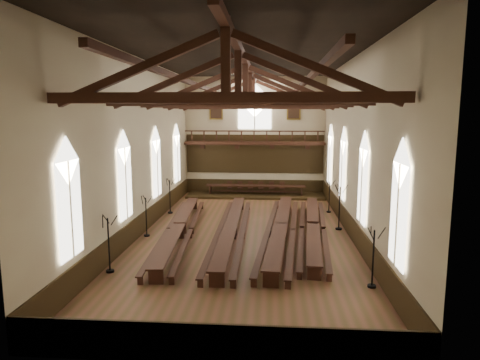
% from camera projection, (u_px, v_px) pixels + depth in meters
% --- Properties ---
extents(ground, '(26.00, 26.00, 0.00)m').
position_uv_depth(ground, '(245.00, 234.00, 24.65)').
color(ground, brown).
rests_on(ground, ground).
extents(room_walls, '(26.00, 26.00, 26.00)m').
position_uv_depth(room_walls, '(245.00, 122.00, 23.66)').
color(room_walls, beige).
rests_on(room_walls, ground).
extents(wainscot_band, '(12.00, 26.00, 1.20)m').
position_uv_depth(wainscot_band, '(245.00, 224.00, 24.56)').
color(wainscot_band, black).
rests_on(wainscot_band, ground).
extents(side_windows, '(11.85, 19.80, 4.50)m').
position_uv_depth(side_windows, '(245.00, 170.00, 24.08)').
color(side_windows, white).
rests_on(side_windows, room_walls).
extents(end_window, '(2.80, 0.12, 3.80)m').
position_uv_depth(end_window, '(255.00, 110.00, 36.25)').
color(end_window, white).
rests_on(end_window, room_walls).
extents(minstrels_gallery, '(11.80, 1.24, 3.70)m').
position_uv_depth(minstrels_gallery, '(254.00, 149.00, 36.53)').
color(minstrels_gallery, '#321710').
rests_on(minstrels_gallery, room_walls).
extents(portraits, '(7.75, 0.09, 1.45)m').
position_uv_depth(portraits, '(255.00, 111.00, 36.27)').
color(portraits, brown).
rests_on(portraits, room_walls).
extents(roof_trusses, '(11.70, 25.70, 2.80)m').
position_uv_depth(roof_trusses, '(245.00, 89.00, 23.39)').
color(roof_trusses, '#321710').
rests_on(roof_trusses, room_walls).
extents(refectory_row_a, '(2.10, 14.67, 0.77)m').
position_uv_depth(refectory_row_a, '(179.00, 227.00, 24.22)').
color(refectory_row_a, '#321710').
rests_on(refectory_row_a, ground).
extents(refectory_row_b, '(1.70, 14.81, 0.79)m').
position_uv_depth(refectory_row_b, '(231.00, 227.00, 23.98)').
color(refectory_row_b, '#321710').
rests_on(refectory_row_b, ground).
extents(refectory_row_c, '(2.23, 15.18, 0.82)m').
position_uv_depth(refectory_row_c, '(281.00, 227.00, 24.02)').
color(refectory_row_c, '#321710').
rests_on(refectory_row_c, ground).
extents(refectory_row_d, '(2.07, 14.41, 0.74)m').
position_uv_depth(refectory_row_d, '(313.00, 226.00, 24.44)').
color(refectory_row_d, '#321710').
rests_on(refectory_row_d, ground).
extents(dais, '(11.40, 2.83, 0.19)m').
position_uv_depth(dais, '(256.00, 195.00, 35.86)').
color(dais, black).
rests_on(dais, ground).
extents(high_table, '(8.29, 1.04, 0.78)m').
position_uv_depth(high_table, '(256.00, 187.00, 35.74)').
color(high_table, '#321710').
rests_on(high_table, dais).
extents(high_chairs, '(4.97, 0.48, 0.96)m').
position_uv_depth(high_chairs, '(256.00, 187.00, 36.55)').
color(high_chairs, '#321710').
rests_on(high_chairs, dais).
extents(candelabrum_left_near, '(0.72, 0.79, 2.58)m').
position_uv_depth(candelabrum_left_near, '(109.00, 255.00, 18.66)').
color(candelabrum_left_near, black).
rests_on(candelabrum_left_near, ground).
extents(candelabrum_left_mid, '(0.64, 0.73, 2.36)m').
position_uv_depth(candelabrum_left_mid, '(146.00, 224.00, 24.17)').
color(candelabrum_left_mid, black).
rests_on(candelabrum_left_mid, ground).
extents(candelabrum_left_far, '(0.66, 0.76, 2.48)m').
position_uv_depth(candelabrum_left_far, '(170.00, 203.00, 29.76)').
color(candelabrum_left_far, black).
rests_on(candelabrum_left_far, ground).
extents(candelabrum_right_near, '(0.73, 0.75, 2.51)m').
position_uv_depth(candelabrum_right_near, '(373.00, 269.00, 17.03)').
color(candelabrum_right_near, black).
rests_on(candelabrum_right_near, ground).
extents(candelabrum_right_mid, '(0.81, 0.83, 2.76)m').
position_uv_depth(candelabrum_right_mid, '(339.00, 216.00, 25.56)').
color(candelabrum_right_mid, black).
rests_on(candelabrum_right_mid, ground).
extents(candelabrum_right_far, '(0.66, 0.70, 2.31)m').
position_uv_depth(candelabrum_right_far, '(329.00, 203.00, 30.05)').
color(candelabrum_right_far, black).
rests_on(candelabrum_right_far, ground).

